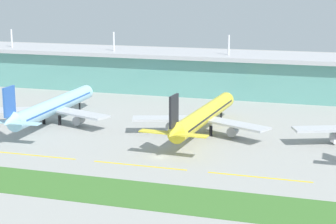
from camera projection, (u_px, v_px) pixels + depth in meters
ground_plane at (160, 157)px, 170.81m from camera, size 600.00×600.00×0.00m
terminal_building at (230, 74)px, 267.57m from camera, size 288.00×34.00×28.19m
airliner_near_middle at (53, 107)px, 211.11m from camera, size 48.78×68.77×18.90m
airliner_center at (203, 116)px, 196.15m from camera, size 48.71×68.03×18.90m
taxiway_stripe_mid_west at (33, 155)px, 172.94m from camera, size 28.00×0.70×0.04m
taxiway_stripe_centre at (140, 166)px, 163.06m from camera, size 28.00×0.70×0.04m
taxiway_stripe_mid_east at (259, 177)px, 153.19m from camera, size 28.00×0.70×0.04m
grass_verge at (121, 192)px, 141.89m from camera, size 300.00×18.00×0.10m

